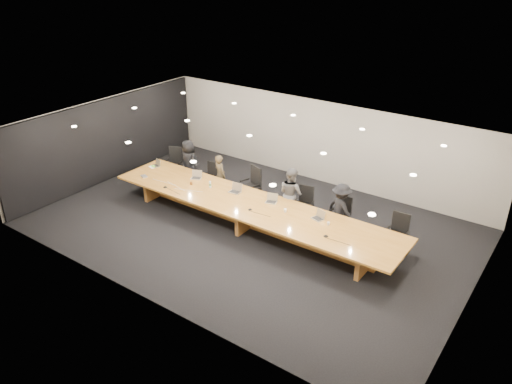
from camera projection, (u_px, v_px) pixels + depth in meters
ground at (250, 227)px, 14.31m from camera, size 12.00×12.00×0.00m
back_wall at (320, 142)px, 16.63m from camera, size 12.00×0.02×2.80m
left_wall_panel at (107, 141)px, 16.80m from camera, size 0.08×7.84×2.74m
conference_table at (250, 211)px, 14.09m from camera, size 9.00×1.80×0.75m
chair_far_left at (173, 163)px, 17.12m from camera, size 0.73×0.73×1.12m
chair_left at (210, 177)px, 16.25m from camera, size 0.55×0.55×0.99m
chair_mid_left at (250, 185)px, 15.44m from camera, size 0.78×0.78×1.20m
chair_mid_right at (304, 204)px, 14.47m from camera, size 0.64×0.64×1.06m
chair_right at (340, 214)px, 13.89m from camera, size 0.60×0.60×1.06m
chair_far_right at (397, 233)px, 12.91m from camera, size 0.57×0.57×1.10m
person_a at (189, 162)px, 16.71m from camera, size 0.82×0.61×1.53m
person_b at (220, 175)px, 15.90m from camera, size 0.59×0.49×1.38m
person_c at (291, 193)px, 14.47m from camera, size 0.92×0.81×1.59m
person_d at (341, 209)px, 13.74m from camera, size 1.09×0.86×1.49m
laptop_a at (155, 163)px, 16.37m from camera, size 0.34×0.29×0.23m
laptop_b at (196, 175)px, 15.47m from camera, size 0.38×0.34×0.25m
laptop_c at (235, 188)px, 14.59m from camera, size 0.35×0.27×0.27m
laptop_d at (271, 199)px, 14.00m from camera, size 0.37×0.31×0.25m
laptop_e at (318, 215)px, 13.14m from camera, size 0.37×0.32×0.25m
water_bottle at (210, 185)px, 14.89m from camera, size 0.09×0.09×0.21m
amber_mug at (191, 183)px, 15.11m from camera, size 0.09×0.09×0.09m
paper_cup_near at (285, 210)px, 13.52m from camera, size 0.10×0.10×0.10m
paper_cup_far at (328, 224)px, 12.89m from camera, size 0.08×0.08×0.08m
notepad at (153, 167)px, 16.35m from camera, size 0.30×0.27×0.01m
lime_gadget at (153, 166)px, 16.34m from camera, size 0.18×0.14×0.02m
av_box at (144, 176)px, 15.65m from camera, size 0.26×0.23×0.03m
mic_left at (165, 187)px, 14.95m from camera, size 0.17×0.17×0.03m
mic_center at (250, 209)px, 13.67m from camera, size 0.13×0.13×0.03m
mic_right at (326, 236)px, 12.40m from camera, size 0.13×0.13×0.03m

